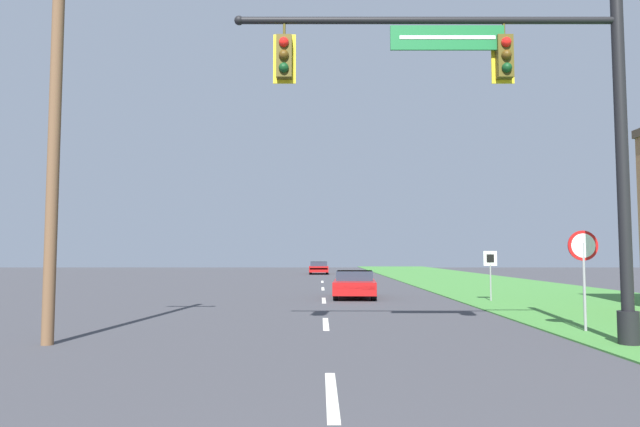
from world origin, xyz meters
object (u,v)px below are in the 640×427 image
far_car (316,268)px  stop_sign (580,257)px  route_sign_post (487,264)px  utility_pole_near (51,121)px  car_ahead (352,284)px  signal_mast (524,122)px

far_car → stop_sign: stop_sign is taller
stop_sign → route_sign_post: stop_sign is taller
far_car → utility_pole_near: bearing=-97.6°
car_ahead → stop_sign: 12.48m
car_ahead → utility_pole_near: 15.79m
car_ahead → route_sign_post: bearing=-21.1°
far_car → car_ahead: bearing=-86.8°
signal_mast → car_ahead: size_ratio=1.92×
stop_sign → route_sign_post: (0.40, 9.21, -0.34)m
signal_mast → utility_pole_near: (-10.38, 0.19, 0.05)m
signal_mast → utility_pole_near: utility_pole_near is taller
route_sign_post → far_car: bearing=102.6°
signal_mast → car_ahead: 14.41m
far_car → route_sign_post: route_sign_post is taller
signal_mast → route_sign_post: 12.07m
stop_sign → utility_pole_near: 13.00m
stop_sign → car_ahead: bearing=114.1°
signal_mast → car_ahead: bearing=102.4°
utility_pole_near → signal_mast: bearing=-1.0°
far_car → stop_sign: size_ratio=1.82×
car_ahead → far_car: (-1.67, 29.94, 0.00)m
signal_mast → far_car: (-4.63, 43.39, -4.23)m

